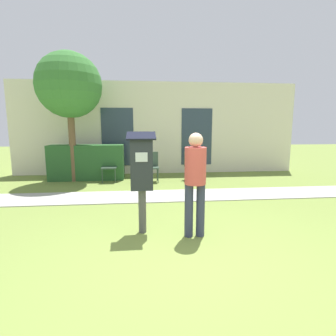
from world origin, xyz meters
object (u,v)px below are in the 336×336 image
Objects in this scene: parking_meter at (142,169)px; outdoor_chair_left at (109,164)px; outdoor_chair_middle at (151,164)px; person_standing at (195,177)px; outdoor_chair_right at (192,163)px.

parking_meter is 4.20m from outdoor_chair_left.
outdoor_chair_middle is at bearing 85.81° from parking_meter.
parking_meter is 1.77× the size of outdoor_chair_middle.
person_standing reaches higher than outdoor_chair_right.
outdoor_chair_left is at bearing 103.60° from parking_meter.
parking_meter reaches higher than outdoor_chair_left.
parking_meter reaches higher than outdoor_chair_middle.
outdoor_chair_left is (-0.98, 4.05, -0.49)m from parking_meter.
outdoor_chair_left is 1.00× the size of outdoor_chair_right.
parking_meter is at bearing 142.79° from person_standing.
outdoor_chair_middle is 1.27m from outdoor_chair_right.
outdoor_chair_right is (0.76, 4.21, -0.40)m from person_standing.
outdoor_chair_middle is at bearing -155.45° from outdoor_chair_right.
outdoor_chair_right is (1.55, 3.98, -0.49)m from parking_meter.
person_standing is 4.30m from outdoor_chair_right.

